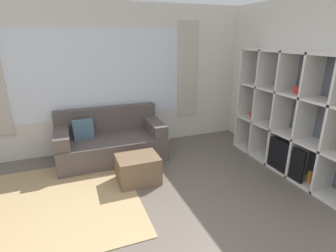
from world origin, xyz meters
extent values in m
cube|color=silver|center=(0.00, 3.39, 1.35)|extent=(6.93, 0.07, 2.70)
cube|color=white|center=(0.00, 3.35, 1.45)|extent=(3.15, 0.01, 1.60)
cube|color=beige|center=(1.74, 3.34, 1.45)|extent=(0.44, 0.03, 1.90)
cube|color=silver|center=(2.90, 1.68, 1.35)|extent=(0.07, 4.56, 2.70)
cube|color=tan|center=(-0.95, 1.73, 0.01)|extent=(2.22, 2.18, 0.01)
cube|color=#515660|center=(2.85, 1.37, 0.95)|extent=(0.02, 2.32, 1.91)
cube|color=silver|center=(2.65, 0.68, 0.95)|extent=(0.42, 0.04, 1.91)
cube|color=silver|center=(2.65, 1.14, 0.95)|extent=(0.42, 0.04, 1.91)
cube|color=silver|center=(2.65, 1.61, 0.95)|extent=(0.42, 0.04, 1.91)
cube|color=silver|center=(2.65, 2.07, 0.95)|extent=(0.42, 0.04, 1.91)
cube|color=silver|center=(2.65, 2.54, 0.95)|extent=(0.42, 0.04, 1.91)
cube|color=silver|center=(2.65, 1.37, 0.02)|extent=(0.42, 2.32, 0.04)
cube|color=silver|center=(2.65, 1.37, 0.64)|extent=(0.42, 2.32, 0.04)
cube|color=silver|center=(2.65, 1.37, 1.27)|extent=(0.42, 2.32, 0.04)
cube|color=silver|center=(2.65, 1.37, 1.89)|extent=(0.42, 2.32, 0.04)
cube|color=black|center=(2.48, 1.25, 0.29)|extent=(0.04, 0.74, 0.51)
cube|color=black|center=(2.50, 1.25, 0.05)|extent=(0.10, 0.24, 0.03)
cylinder|color=#2856A8|center=(2.63, 1.34, 0.07)|extent=(0.06, 0.06, 0.07)
cylinder|color=orange|center=(2.63, 2.31, 0.73)|extent=(0.06, 0.06, 0.15)
cube|color=red|center=(2.63, 1.35, 1.35)|extent=(0.09, 0.09, 0.11)
cylinder|color=orange|center=(2.63, 0.88, 0.13)|extent=(0.07, 0.07, 0.18)
cylinder|color=red|center=(2.63, 2.30, 0.70)|extent=(0.08, 0.08, 0.10)
cube|color=#564C47|center=(0.04, 2.83, 0.21)|extent=(1.85, 0.94, 0.41)
cube|color=#564C47|center=(0.04, 3.21, 0.64)|extent=(1.85, 0.18, 0.45)
cube|color=#564C47|center=(-0.77, 2.83, 0.52)|extent=(0.24, 0.88, 0.22)
cube|color=#564C47|center=(0.84, 2.83, 0.52)|extent=(0.24, 0.88, 0.22)
cube|color=slate|center=(-0.41, 2.93, 0.58)|extent=(0.35, 0.16, 0.34)
cube|color=brown|center=(0.27, 1.88, 0.21)|extent=(0.62, 0.48, 0.42)
camera|label=1|loc=(-0.57, -1.57, 2.11)|focal=28.00mm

